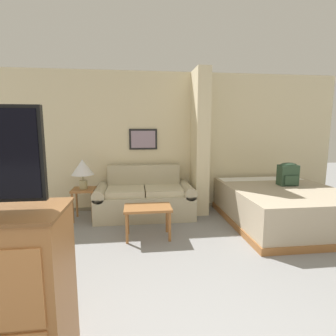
% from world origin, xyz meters
% --- Properties ---
extents(wall_back, '(7.25, 0.16, 2.60)m').
position_xyz_m(wall_back, '(-0.00, 4.19, 1.29)').
color(wall_back, beige).
rests_on(wall_back, ground_plane).
extents(wall_partition_pillar, '(0.24, 0.57, 2.60)m').
position_xyz_m(wall_partition_pillar, '(0.81, 3.85, 1.30)').
color(wall_partition_pillar, beige).
rests_on(wall_partition_pillar, ground_plane).
extents(couch, '(1.73, 0.84, 0.89)m').
position_xyz_m(couch, '(-0.22, 3.71, 0.32)').
color(couch, '#B7AD8E').
rests_on(couch, ground_plane).
extents(coffee_table, '(0.67, 0.41, 0.46)m').
position_xyz_m(coffee_table, '(-0.21, 2.74, 0.39)').
color(coffee_table, '#996033').
rests_on(coffee_table, ground_plane).
extents(side_table, '(0.38, 0.38, 0.54)m').
position_xyz_m(side_table, '(-1.25, 3.63, 0.43)').
color(side_table, '#996033').
rests_on(side_table, ground_plane).
extents(table_lamp, '(0.37, 0.37, 0.50)m').
position_xyz_m(table_lamp, '(-1.25, 3.63, 0.90)').
color(table_lamp, tan).
rests_on(table_lamp, side_table).
extents(bed, '(1.74, 2.08, 0.60)m').
position_xyz_m(bed, '(2.02, 3.05, 0.30)').
color(bed, '#996033').
rests_on(bed, ground_plane).
extents(backpack, '(0.31, 0.22, 0.39)m').
position_xyz_m(backpack, '(2.20, 3.23, 0.80)').
color(backpack, '#2D4733').
rests_on(backpack, bed).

